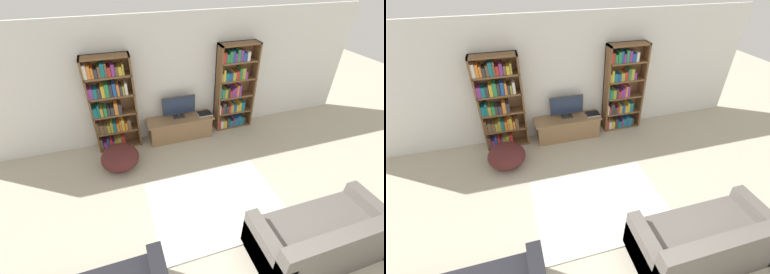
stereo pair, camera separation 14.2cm
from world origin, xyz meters
TOP-DOWN VIEW (x-y plane):
  - wall_back at (0.00, 4.23)m, footprint 8.80×0.06m
  - bookshelf_left at (-1.29, 4.05)m, footprint 0.89×0.30m
  - bookshelf_right at (1.38, 4.05)m, footprint 0.89×0.30m
  - tv_stand at (0.08, 3.94)m, footprint 1.47×0.46m
  - television at (0.08, 4.01)m, footprint 0.74×0.16m
  - laptop at (0.67, 3.95)m, footprint 0.32×0.25m
  - area_rug at (0.12, 1.85)m, footprint 2.15×1.63m
  - couch_right_sofa at (1.14, 0.63)m, footprint 1.87×0.89m
  - beanbag_ottoman at (-1.31, 3.30)m, footprint 0.72×0.72m

SIDE VIEW (x-z plane):
  - area_rug at x=0.12m, z-range 0.00..0.02m
  - beanbag_ottoman at x=-1.31m, z-range 0.00..0.45m
  - tv_stand at x=0.08m, z-range 0.00..0.49m
  - couch_right_sofa at x=1.14m, z-range -0.14..0.74m
  - laptop at x=0.67m, z-range 0.49..0.52m
  - television at x=0.08m, z-range 0.50..1.00m
  - bookshelf_right at x=1.38m, z-range -0.03..1.95m
  - bookshelf_left at x=-1.29m, z-range 0.00..1.99m
  - wall_back at x=0.00m, z-range 0.00..2.60m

